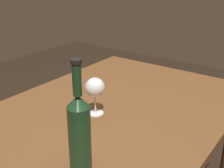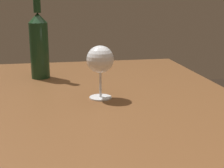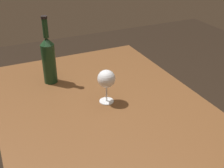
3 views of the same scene
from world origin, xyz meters
name	(u,v)px [view 1 (image 1 of 3)]	position (x,y,z in m)	size (l,w,h in m)	color
dining_table	(110,128)	(0.00, 0.00, 0.65)	(1.30, 0.90, 0.74)	brown
wine_glass_left	(95,88)	(-0.06, 0.03, 0.85)	(0.08, 0.08, 0.16)	white
wine_bottle	(79,129)	(-0.36, -0.15, 0.87)	(0.07, 0.07, 0.34)	#19381E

